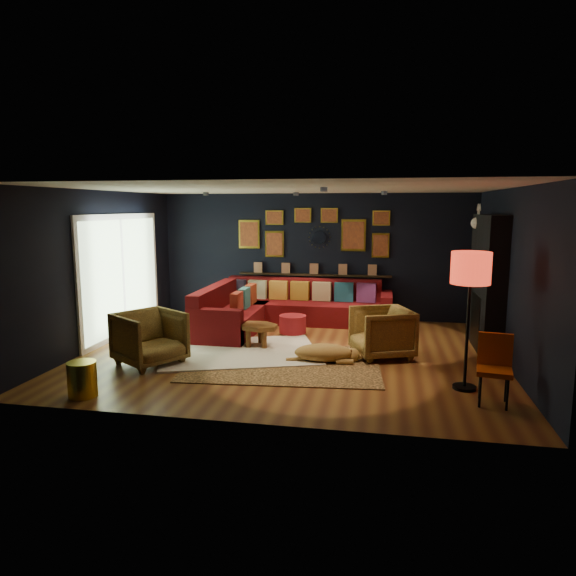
% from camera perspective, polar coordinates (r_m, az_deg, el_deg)
% --- Properties ---
extents(floor, '(6.50, 6.50, 0.00)m').
position_cam_1_polar(floor, '(8.32, 0.33, -7.22)').
color(floor, brown).
rests_on(floor, ground).
extents(room_walls, '(6.50, 6.50, 6.50)m').
position_cam_1_polar(room_walls, '(8.02, 0.34, 3.77)').
color(room_walls, black).
rests_on(room_walls, ground).
extents(sectional, '(3.41, 2.69, 0.86)m').
position_cam_1_polar(sectional, '(10.08, -1.26, -2.45)').
color(sectional, maroon).
rests_on(sectional, ground).
extents(ledge, '(3.20, 0.12, 0.04)m').
position_cam_1_polar(ledge, '(10.73, 2.91, 1.47)').
color(ledge, black).
rests_on(ledge, room_walls).
extents(gallery_wall, '(3.15, 0.04, 1.02)m').
position_cam_1_polar(gallery_wall, '(10.68, 2.91, 6.23)').
color(gallery_wall, yellow).
rests_on(gallery_wall, room_walls).
extents(sunburst_mirror, '(0.47, 0.16, 0.47)m').
position_cam_1_polar(sunburst_mirror, '(10.68, 3.51, 5.64)').
color(sunburst_mirror, silver).
rests_on(sunburst_mirror, room_walls).
extents(fireplace, '(0.31, 1.60, 2.20)m').
position_cam_1_polar(fireplace, '(9.01, 21.17, 0.08)').
color(fireplace, black).
rests_on(fireplace, ground).
extents(deer_head, '(0.50, 0.28, 0.45)m').
position_cam_1_polar(deer_head, '(9.41, 21.27, 6.74)').
color(deer_head, white).
rests_on(deer_head, fireplace).
extents(sliding_door, '(0.06, 2.80, 2.20)m').
position_cam_1_polar(sliding_door, '(9.73, -17.97, 1.33)').
color(sliding_door, white).
rests_on(sliding_door, ground).
extents(ceiling_spots, '(3.30, 2.50, 0.06)m').
position_cam_1_polar(ceiling_spots, '(8.78, 1.30, 10.54)').
color(ceiling_spots, black).
rests_on(ceiling_spots, room_walls).
extents(shag_rug, '(2.88, 2.47, 0.03)m').
position_cam_1_polar(shag_rug, '(8.34, -5.33, -7.10)').
color(shag_rug, silver).
rests_on(shag_rug, ground).
extents(leopard_rug, '(3.00, 2.26, 0.02)m').
position_cam_1_polar(leopard_rug, '(7.78, -0.48, -8.33)').
color(leopard_rug, tan).
rests_on(leopard_rug, ground).
extents(coffee_table, '(0.85, 0.74, 0.36)m').
position_cam_1_polar(coffee_table, '(8.57, -3.36, -4.53)').
color(coffee_table, brown).
rests_on(coffee_table, shag_rug).
extents(pouf, '(0.49, 0.49, 0.32)m').
position_cam_1_polar(pouf, '(9.44, 0.53, -4.03)').
color(pouf, maroon).
rests_on(pouf, shag_rug).
extents(armchair_left, '(1.14, 1.15, 0.88)m').
position_cam_1_polar(armchair_left, '(7.90, -15.12, -5.11)').
color(armchair_left, '#BD8D3B').
rests_on(armchair_left, ground).
extents(armchair_right, '(1.03, 1.06, 0.86)m').
position_cam_1_polar(armchair_right, '(8.13, 10.37, -4.63)').
color(armchair_right, '#BD8D3B').
rests_on(armchair_right, ground).
extents(gold_stool, '(0.35, 0.35, 0.44)m').
position_cam_1_polar(gold_stool, '(6.93, -21.89, -9.37)').
color(gold_stool, yellow).
rests_on(gold_stool, ground).
extents(orange_chair, '(0.45, 0.45, 0.83)m').
position_cam_1_polar(orange_chair, '(6.63, 21.97, -7.74)').
color(orange_chair, black).
rests_on(orange_chair, ground).
extents(floor_lamp, '(0.49, 0.49, 1.78)m').
position_cam_1_polar(floor_lamp, '(6.79, 19.63, 1.51)').
color(floor_lamp, black).
rests_on(floor_lamp, ground).
extents(dog, '(1.25, 0.73, 0.38)m').
position_cam_1_polar(dog, '(7.79, 3.96, -6.81)').
color(dog, '#B08943').
rests_on(dog, leopard_rug).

